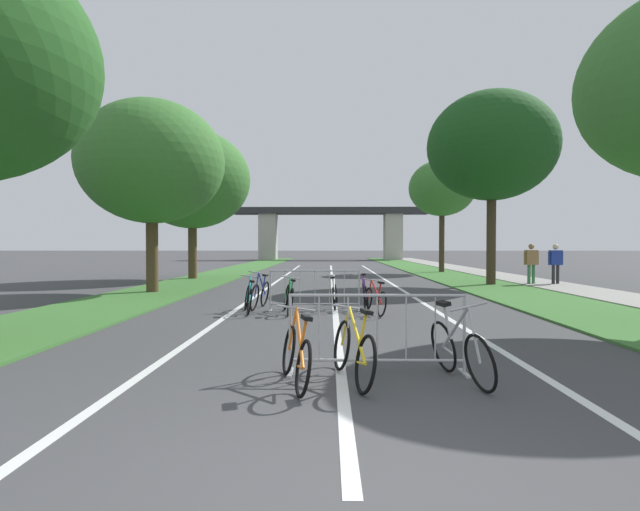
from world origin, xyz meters
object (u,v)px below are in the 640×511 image
tree_right_pine_near (492,146)px  crowd_barrier_second (315,291)px  bicycle_red_7 (375,300)px  bicycle_white_0 (335,295)px  bicycle_yellow_5 (353,351)px  pedestrian_strolling (531,260)px  bicycle_purple_2 (365,295)px  bicycle_green_3 (289,298)px  bicycle_teal_8 (248,298)px  crowd_barrier_nearest (377,334)px  tree_left_cypress_far (192,180)px  pedestrian_with_backpack (556,260)px  bicycle_blue_4 (260,294)px  bicycle_silver_1 (459,350)px  tree_left_oak_near (152,162)px  tree_right_oak_mid (442,188)px  bicycle_orange_6 (296,355)px

tree_right_pine_near → crowd_barrier_second: size_ratio=3.45×
tree_right_pine_near → bicycle_red_7: 11.82m
bicycle_white_0 → bicycle_yellow_5: size_ratio=0.90×
bicycle_yellow_5 → pedestrian_strolling: size_ratio=1.01×
bicycle_purple_2 → bicycle_yellow_5: 7.11m
bicycle_yellow_5 → bicycle_green_3: bearing=89.3°
bicycle_yellow_5 → bicycle_teal_8: 6.63m
crowd_barrier_nearest → crowd_barrier_second: size_ratio=1.00×
tree_left_cypress_far → bicycle_purple_2: 14.42m
pedestrian_with_backpack → bicycle_blue_4: bearing=-147.3°
crowd_barrier_second → bicycle_silver_1: size_ratio=1.43×
tree_left_cypress_far → bicycle_blue_4: (4.90, -11.35, -4.52)m
tree_right_pine_near → crowd_barrier_nearest: size_ratio=3.46×
tree_left_oak_near → bicycle_white_0: size_ratio=4.26×
bicycle_teal_8 → tree_left_oak_near: bearing=116.5°
bicycle_red_7 → bicycle_white_0: bearing=118.5°
bicycle_silver_1 → bicycle_teal_8: bicycle_silver_1 is taller
bicycle_red_7 → tree_left_oak_near: bearing=132.0°
tree_left_cypress_far → tree_right_pine_near: tree_right_pine_near is taller
tree_left_oak_near → crowd_barrier_nearest: tree_left_oak_near is taller
tree_left_oak_near → bicycle_purple_2: bearing=-30.7°
bicycle_green_3 → pedestrian_strolling: size_ratio=1.00×
tree_left_cypress_far → bicycle_yellow_5: 20.22m
bicycle_green_3 → bicycle_red_7: (2.12, -0.10, -0.02)m
tree_right_oak_mid → bicycle_purple_2: tree_right_oak_mid is taller
tree_left_oak_near → bicycle_silver_1: tree_left_oak_near is taller
bicycle_green_3 → bicycle_yellow_5: 6.34m
crowd_barrier_second → bicycle_yellow_5: size_ratio=1.32×
bicycle_blue_4 → pedestrian_with_backpack: bearing=-137.1°
tree_right_pine_near → pedestrian_strolling: tree_right_pine_near is taller
bicycle_yellow_5 → pedestrian_strolling: pedestrian_strolling is taller
bicycle_white_0 → pedestrian_strolling: size_ratio=0.91×
pedestrian_strolling → bicycle_blue_4: bearing=-143.9°
tree_left_oak_near → pedestrian_strolling: 15.53m
pedestrian_strolling → bicycle_orange_6: bearing=-121.8°
crowd_barrier_nearest → bicycle_purple_2: crowd_barrier_nearest is taller
tree_left_cypress_far → bicycle_red_7: (7.85, -12.30, -4.56)m
pedestrian_strolling → tree_left_cypress_far: bearing=165.7°
bicycle_blue_4 → bicycle_red_7: bicycle_blue_4 is taller
bicycle_orange_6 → pedestrian_strolling: bearing=46.2°
tree_right_pine_near → bicycle_purple_2: bearing=-126.6°
crowd_barrier_second → bicycle_red_7: (1.49, -0.52, -0.17)m
bicycle_green_3 → pedestrian_strolling: 12.91m
tree_left_cypress_far → bicycle_teal_8: (4.73, -12.19, -4.54)m
bicycle_teal_8 → tree_left_cypress_far: bearing=98.3°
bicycle_orange_6 → bicycle_teal_8: (-1.60, 6.40, -0.00)m
tree_left_oak_near → tree_right_oak_mid: 18.72m
crowd_barrier_second → bicycle_blue_4: bearing=163.8°
tree_right_oak_mid → bicycle_blue_4: 20.24m
tree_left_cypress_far → tree_right_oak_mid: 15.01m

